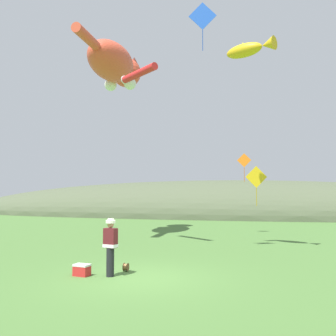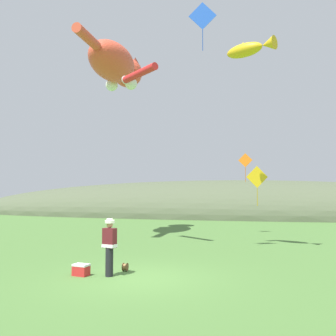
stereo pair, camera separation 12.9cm
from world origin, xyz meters
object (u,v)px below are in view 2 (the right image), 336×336
kite_fish_windsock (249,49)px  kite_diamond_blue (203,16)px  kite_diamond_orange (245,161)px  festival_attendant (109,245)px  kite_spool (125,267)px  kite_giant_cat (116,65)px  kite_tube_streamer (139,74)px  kite_diamond_gold (257,177)px  picnic_cooler (81,270)px

kite_fish_windsock → kite_diamond_blue: (-1.87, -1.30, 1.07)m
kite_diamond_blue → kite_diamond_orange: kite_diamond_blue is taller
festival_attendant → kite_spool: bearing=75.9°
kite_spool → kite_fish_windsock: kite_fish_windsock is taller
kite_giant_cat → kite_tube_streamer: 5.37m
kite_tube_streamer → kite_diamond_blue: (3.43, -2.00, 1.55)m
kite_fish_windsock → kite_diamond_orange: kite_fish_windsock is taller
kite_giant_cat → kite_diamond_blue: bearing=-44.2°
kite_spool → kite_giant_cat: kite_giant_cat is taller
kite_tube_streamer → kite_diamond_gold: size_ratio=1.17×
festival_attendant → kite_diamond_orange: bearing=73.3°
kite_spool → kite_giant_cat: (-4.12, 9.35, 10.23)m
kite_spool → kite_diamond_blue: kite_diamond_blue is taller
festival_attendant → kite_tube_streamer: 9.65m
picnic_cooler → kite_tube_streamer: 10.27m
picnic_cooler → kite_spool: bearing=41.1°
picnic_cooler → kite_diamond_blue: kite_diamond_blue is taller
festival_attendant → picnic_cooler: size_ratio=3.29×
kite_giant_cat → kite_spool: bearing=-66.2°
kite_diamond_gold → kite_tube_streamer: bearing=-157.5°
picnic_cooler → kite_diamond_blue: 11.09m
kite_spool → kite_diamond_gold: (4.24, 7.54, 3.19)m
picnic_cooler → kite_fish_windsock: bearing=47.1°
kite_spool → kite_diamond_gold: kite_diamond_gold is taller
kite_tube_streamer → kite_giant_cat: bearing=124.7°
kite_giant_cat → kite_diamond_gold: (8.36, -1.80, -7.03)m
festival_attendant → kite_diamond_orange: size_ratio=1.00×
kite_fish_windsock → kite_giant_cat: bearing=149.5°
kite_giant_cat → kite_diamond_blue: size_ratio=4.05×
kite_tube_streamer → festival_attendant: bearing=-80.0°
festival_attendant → kite_fish_windsock: 10.45m
festival_attendant → kite_diamond_orange: kite_diamond_orange is taller
kite_fish_windsock → kite_diamond_blue: bearing=-145.2°
kite_spool → kite_tube_streamer: kite_tube_streamer is taller
kite_spool → picnic_cooler: size_ratio=0.50×
kite_fish_windsock → kite_diamond_orange: size_ratio=1.30×
festival_attendant → kite_giant_cat: bearing=111.0°
festival_attendant → kite_diamond_gold: bearing=62.0°
kite_fish_windsock → kite_diamond_gold: kite_fish_windsock is taller
kite_fish_windsock → kite_diamond_gold: bearing=85.6°
festival_attendant → kite_diamond_blue: 10.13m
picnic_cooler → kite_diamond_blue: (3.25, 4.21, 9.73)m
kite_tube_streamer → kite_diamond_blue: 4.26m
kite_diamond_orange → kite_diamond_gold: bearing=-80.2°
kite_tube_streamer → picnic_cooler: bearing=-88.4°
kite_diamond_orange → kite_giant_cat: bearing=-163.5°
kite_giant_cat → kite_diamond_gold: size_ratio=4.18×
kite_tube_streamer → kite_diamond_gold: 7.82m
kite_fish_windsock → kite_tube_streamer: size_ratio=0.98×
picnic_cooler → kite_giant_cat: kite_giant_cat is taller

